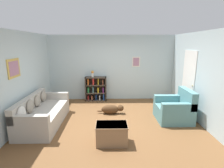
# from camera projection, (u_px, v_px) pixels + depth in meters

# --- Properties ---
(ground_plane) EXTENTS (14.00, 14.00, 0.00)m
(ground_plane) POSITION_uv_depth(u_px,v_px,m) (112.00, 121.00, 5.18)
(ground_plane) COLOR brown
(wall_back) EXTENTS (5.60, 0.13, 2.60)m
(wall_back) POSITION_uv_depth(u_px,v_px,m) (111.00, 68.00, 7.09)
(wall_back) COLOR silver
(wall_back) RESTS_ON ground_plane
(wall_left) EXTENTS (0.13, 5.00, 2.60)m
(wall_left) POSITION_uv_depth(u_px,v_px,m) (21.00, 79.00, 4.85)
(wall_left) COLOR silver
(wall_left) RESTS_ON ground_plane
(wall_right) EXTENTS (0.16, 5.00, 2.60)m
(wall_right) POSITION_uv_depth(u_px,v_px,m) (202.00, 78.00, 4.96)
(wall_right) COLOR silver
(wall_right) RESTS_ON ground_plane
(couch) EXTENTS (0.93, 2.07, 0.81)m
(couch) POSITION_uv_depth(u_px,v_px,m) (42.00, 114.00, 4.96)
(couch) COLOR #ADA89E
(couch) RESTS_ON ground_plane
(bookshelf) EXTENTS (0.85, 0.31, 0.96)m
(bookshelf) POSITION_uv_depth(u_px,v_px,m) (96.00, 89.00, 7.06)
(bookshelf) COLOR #42382D
(bookshelf) RESTS_ON ground_plane
(recliner_chair) EXTENTS (0.96, 0.97, 0.95)m
(recliner_chair) POSITION_uv_depth(u_px,v_px,m) (175.00, 109.00, 5.22)
(recliner_chair) COLOR slate
(recliner_chair) RESTS_ON ground_plane
(coffee_table) EXTENTS (0.72, 0.46, 0.48)m
(coffee_table) POSITION_uv_depth(u_px,v_px,m) (112.00, 133.00, 3.99)
(coffee_table) COLOR #846647
(coffee_table) RESTS_ON ground_plane
(dog) EXTENTS (0.89, 0.27, 0.30)m
(dog) POSITION_uv_depth(u_px,v_px,m) (112.00, 109.00, 5.73)
(dog) COLOR #472D19
(dog) RESTS_ON ground_plane
(vase) EXTENTS (0.11, 0.11, 0.25)m
(vase) POSITION_uv_depth(u_px,v_px,m) (92.00, 73.00, 6.90)
(vase) COLOR silver
(vase) RESTS_ON bookshelf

